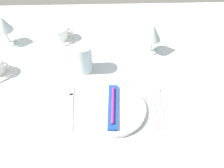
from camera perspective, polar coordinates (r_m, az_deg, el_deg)
name	(u,v)px	position (r m, az deg, el deg)	size (l,w,h in m)	color
ground_plane	(115,158)	(1.81, 0.54, -14.66)	(6.00, 6.00, 0.00)	slate
dining_table	(116,86)	(1.27, 0.74, -0.36)	(1.80, 1.11, 0.74)	white
dinner_plate	(113,109)	(1.07, 0.19, -5.08)	(0.25, 0.25, 0.02)	white
toothbrush_package	(113,106)	(1.06, 0.20, -4.52)	(0.05, 0.21, 0.02)	blue
fork_outer	(71,106)	(1.10, -8.19, -4.48)	(0.03, 0.21, 0.00)	beige
dinner_knife	(153,108)	(1.10, 8.24, -4.72)	(0.02, 0.22, 0.00)	beige
spoon_soup	(159,101)	(1.12, 9.46, -3.39)	(0.03, 0.21, 0.01)	beige
saucer_right	(61,38)	(1.41, -10.24, 8.99)	(0.12, 0.12, 0.01)	white
coffee_cup_right	(60,32)	(1.39, -10.36, 10.14)	(0.10, 0.08, 0.06)	white
wine_glass_centre	(4,25)	(1.40, -20.92, 10.98)	(0.08, 0.08, 0.14)	silver
wine_glass_left	(153,33)	(1.27, 8.17, 10.07)	(0.08, 0.08, 0.15)	silver
drink_tumbler	(84,59)	(1.20, -5.67, 4.93)	(0.07, 0.07, 0.13)	silver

